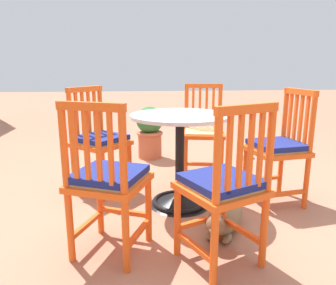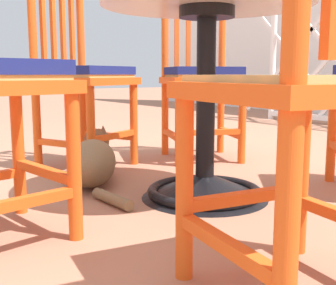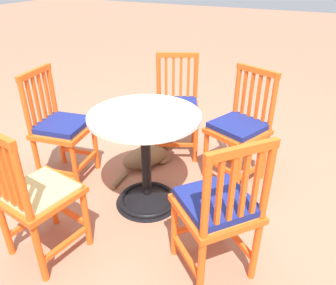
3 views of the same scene
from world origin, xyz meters
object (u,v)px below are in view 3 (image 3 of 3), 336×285
(orange_chair_tucked_in, at_px, (61,128))
(cafe_table, at_px, (146,170))
(orange_chair_near_fence, at_px, (177,108))
(orange_chair_at_corner, at_px, (218,209))
(tabby_cat, at_px, (149,156))
(orange_chair_facing_out, at_px, (35,196))
(orange_chair_by_planter, at_px, (239,129))

(orange_chair_tucked_in, bearing_deg, cafe_table, 88.63)
(cafe_table, xyz_separation_m, orange_chair_near_fence, (-0.80, -0.13, 0.16))
(orange_chair_at_corner, distance_m, tabby_cat, 1.27)
(orange_chair_facing_out, distance_m, orange_chair_at_corner, 1.04)
(orange_chair_facing_out, bearing_deg, orange_chair_at_corner, 109.23)
(cafe_table, distance_m, orange_chair_at_corner, 0.77)
(orange_chair_at_corner, height_order, tabby_cat, orange_chair_at_corner)
(orange_chair_facing_out, height_order, orange_chair_tucked_in, same)
(orange_chair_by_planter, relative_size, orange_chair_tucked_in, 1.00)
(cafe_table, bearing_deg, tabby_cat, -152.67)
(orange_chair_at_corner, distance_m, orange_chair_by_planter, 1.02)
(orange_chair_by_planter, xyz_separation_m, orange_chair_near_fence, (-0.17, -0.63, 0.00))
(orange_chair_facing_out, relative_size, orange_chair_tucked_in, 1.00)
(cafe_table, distance_m, orange_chair_facing_out, 0.79)
(orange_chair_at_corner, height_order, orange_chair_by_planter, same)
(orange_chair_near_fence, bearing_deg, tabby_cat, -17.98)
(orange_chair_at_corner, xyz_separation_m, tabby_cat, (-0.83, -0.90, -0.35))
(orange_chair_facing_out, bearing_deg, orange_chair_by_planter, 148.53)
(orange_chair_facing_out, distance_m, tabby_cat, 1.22)
(cafe_table, height_order, tabby_cat, cafe_table)
(orange_chair_by_planter, distance_m, orange_chair_tucked_in, 1.42)
(cafe_table, distance_m, orange_chair_tucked_in, 0.80)
(orange_chair_at_corner, xyz_separation_m, orange_chair_tucked_in, (-0.38, -1.44, 0.00))
(orange_chair_at_corner, height_order, orange_chair_near_fence, same)
(orange_chair_by_planter, relative_size, orange_chair_near_fence, 1.00)
(cafe_table, height_order, orange_chair_near_fence, orange_chair_near_fence)
(orange_chair_near_fence, bearing_deg, orange_chair_at_corner, 33.89)
(orange_chair_facing_out, height_order, orange_chair_by_planter, same)
(cafe_table, bearing_deg, orange_chair_tucked_in, -91.37)
(cafe_table, distance_m, orange_chair_near_fence, 0.83)
(orange_chair_facing_out, distance_m, orange_chair_tucked_in, 0.86)
(orange_chair_by_planter, xyz_separation_m, orange_chair_tucked_in, (0.62, -1.28, 0.00))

